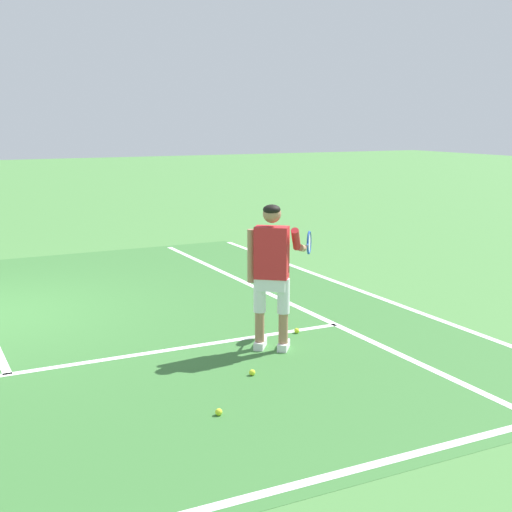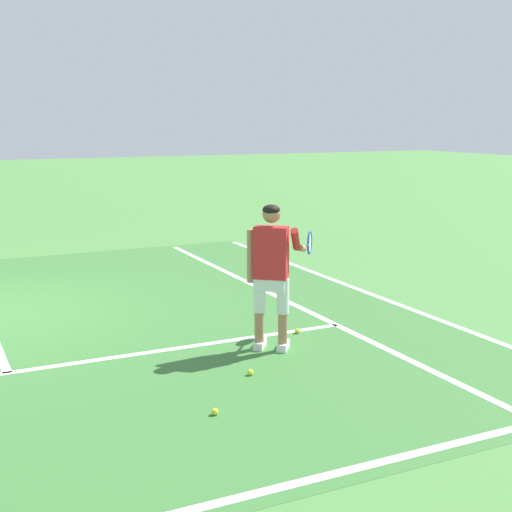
% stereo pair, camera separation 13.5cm
% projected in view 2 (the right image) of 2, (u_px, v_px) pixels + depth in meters
% --- Properties ---
extents(line_service, '(8.23, 0.10, 0.01)m').
position_uv_depth(line_service, '(7.00, 373.00, 7.51)').
color(line_service, white).
rests_on(line_service, ground).
extents(line_singles_right, '(0.10, 9.77, 0.01)m').
position_uv_depth(line_singles_right, '(283.00, 299.00, 10.60)').
color(line_singles_right, white).
rests_on(line_singles_right, ground).
extents(line_doubles_right, '(0.10, 9.77, 0.01)m').
position_uv_depth(line_doubles_right, '(359.00, 290.00, 11.19)').
color(line_doubles_right, white).
rests_on(line_doubles_right, ground).
extents(tennis_player, '(1.12, 0.82, 1.71)m').
position_uv_depth(tennis_player, '(272.00, 267.00, 8.12)').
color(tennis_player, white).
rests_on(tennis_player, ground).
extents(tennis_ball_near_feet, '(0.07, 0.07, 0.07)m').
position_uv_depth(tennis_ball_near_feet, '(297.00, 331.00, 8.90)').
color(tennis_ball_near_feet, '#CCE02D').
rests_on(tennis_ball_near_feet, ground).
extents(tennis_ball_by_baseline, '(0.07, 0.07, 0.07)m').
position_uv_depth(tennis_ball_by_baseline, '(215.00, 412.00, 6.44)').
color(tennis_ball_by_baseline, '#CCE02D').
rests_on(tennis_ball_by_baseline, ground).
extents(tennis_ball_mid_court, '(0.07, 0.07, 0.07)m').
position_uv_depth(tennis_ball_mid_court, '(250.00, 372.00, 7.44)').
color(tennis_ball_mid_court, '#CCE02D').
rests_on(tennis_ball_mid_court, ground).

